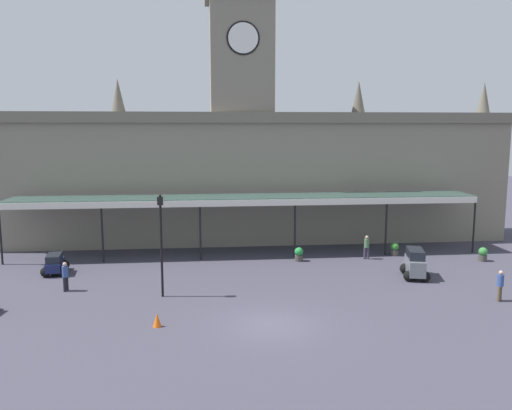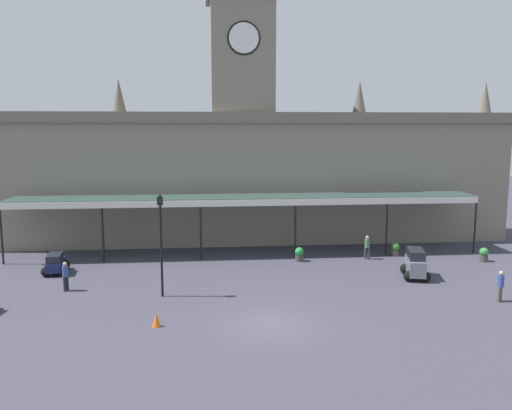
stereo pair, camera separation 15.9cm
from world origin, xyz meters
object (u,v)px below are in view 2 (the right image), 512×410
at_px(car_navy_estate, 55,264).
at_px(victorian_lamppost, 161,235).
at_px(car_grey_van, 415,265).
at_px(planter_forecourt_centre, 395,249).
at_px(pedestrian_crossing_forecourt, 66,275).
at_px(planter_near_kerb, 484,254).
at_px(planter_by_canopy, 299,254).
at_px(traffic_cone, 156,320).
at_px(pedestrian_beside_cars, 500,285).
at_px(pedestrian_near_entrance, 367,246).

distance_m(car_navy_estate, victorian_lamppost, 9.31).
distance_m(car_grey_van, planter_forecourt_centre, 5.54).
distance_m(car_grey_van, pedestrian_crossing_forecourt, 20.65).
bearing_deg(planter_near_kerb, planter_by_canopy, 174.22).
relative_size(pedestrian_crossing_forecourt, traffic_cone, 2.58).
relative_size(car_navy_estate, planter_forecourt_centre, 2.44).
bearing_deg(planter_forecourt_centre, planter_near_kerb, -21.18).
height_order(car_grey_van, traffic_cone, car_grey_van).
distance_m(planter_by_canopy, planter_forecourt_centre, 7.19).
distance_m(car_navy_estate, pedestrian_beside_cars, 26.17).
bearing_deg(planter_forecourt_centre, car_grey_van, -98.11).
distance_m(victorian_lamppost, traffic_cone, 5.37).
relative_size(traffic_cone, planter_by_canopy, 0.67).
distance_m(car_navy_estate, pedestrian_crossing_forecourt, 4.10).
height_order(pedestrian_beside_cars, planter_forecourt_centre, pedestrian_beside_cars).
height_order(pedestrian_beside_cars, traffic_cone, pedestrian_beside_cars).
distance_m(victorian_lamppost, planter_forecourt_centre, 17.89).
xyz_separation_m(pedestrian_near_entrance, traffic_cone, (-13.51, -11.22, -0.59)).
relative_size(pedestrian_beside_cars, traffic_cone, 2.58).
bearing_deg(pedestrian_near_entrance, planter_forecourt_centre, 18.18).
bearing_deg(planter_near_kerb, pedestrian_near_entrance, 170.12).
bearing_deg(traffic_cone, planter_forecourt_centre, 37.10).
bearing_deg(victorian_lamppost, planter_forecourt_centre, 25.55).
bearing_deg(pedestrian_beside_cars, traffic_cone, -174.18).
relative_size(car_navy_estate, pedestrian_near_entrance, 1.40).
xyz_separation_m(victorian_lamppost, planter_forecourt_centre, (15.92, 7.61, -2.96)).
relative_size(victorian_lamppost, planter_near_kerb, 5.86).
bearing_deg(pedestrian_crossing_forecourt, car_grey_van, 1.71).
bearing_deg(car_grey_van, traffic_cone, -156.63).
bearing_deg(victorian_lamppost, planter_by_canopy, 37.60).
bearing_deg(planter_forecourt_centre, traffic_cone, -142.90).
relative_size(pedestrian_near_entrance, planter_near_kerb, 1.74).
xyz_separation_m(car_navy_estate, planter_forecourt_centre, (23.03, 2.33, -0.07)).
distance_m(car_navy_estate, planter_near_kerb, 28.53).
relative_size(traffic_cone, planter_near_kerb, 0.67).
bearing_deg(car_navy_estate, planter_by_canopy, 5.33).
distance_m(planter_forecourt_centre, planter_near_kerb, 5.89).
bearing_deg(traffic_cone, pedestrian_near_entrance, 39.70).
bearing_deg(traffic_cone, car_grey_van, 23.37).
bearing_deg(victorian_lamppost, pedestrian_beside_cars, -8.16).
bearing_deg(planter_near_kerb, car_grey_van, -151.95).
bearing_deg(car_navy_estate, car_grey_van, -8.03).
relative_size(victorian_lamppost, planter_forecourt_centre, 5.86).
height_order(planter_by_canopy, planter_forecourt_centre, same).
height_order(pedestrian_crossing_forecourt, planter_near_kerb, pedestrian_crossing_forecourt).
xyz_separation_m(pedestrian_near_entrance, planter_forecourt_centre, (2.33, 0.77, -0.42)).
bearing_deg(pedestrian_near_entrance, planter_by_canopy, -178.99).
relative_size(car_grey_van, traffic_cone, 3.96).
relative_size(pedestrian_near_entrance, traffic_cone, 2.58).
xyz_separation_m(car_navy_estate, pedestrian_beside_cars, (24.96, -7.84, 0.34)).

